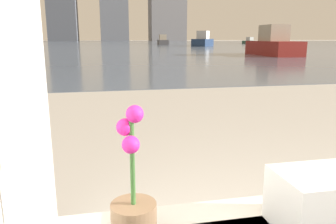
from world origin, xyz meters
name	(u,v)px	position (x,y,z in m)	size (l,w,h in m)	color
potted_orchid	(133,210)	(-0.56, 0.89, 0.67)	(0.12, 0.12, 0.36)	#8C6B4C
towel_stack	(324,201)	(-0.04, 0.85, 0.65)	(0.26, 0.18, 0.16)	white
harbor_water	(102,44)	(0.00, 62.00, 0.01)	(180.00, 110.00, 0.01)	slate
harbor_boat_0	(163,41)	(9.68, 53.52, 0.58)	(1.88, 4.44, 1.62)	#4C4C51
harbor_boat_1	(250,41)	(27.20, 58.34, 0.44)	(1.71, 3.44, 1.23)	#335647
harbor_boat_2	(273,45)	(10.22, 19.47, 0.67)	(2.04, 5.10, 1.87)	maroon
harbor_boat_3	(203,41)	(13.23, 43.32, 0.71)	(4.33, 5.51, 2.00)	navy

